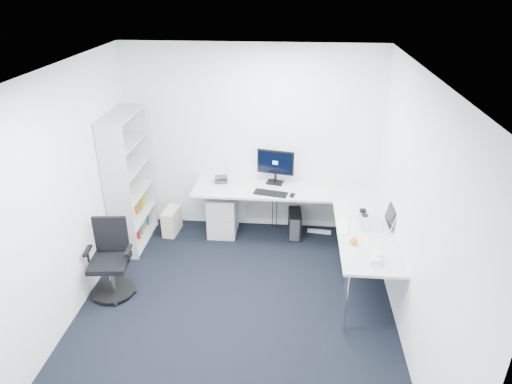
# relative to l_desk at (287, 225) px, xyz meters

# --- Properties ---
(ground) EXTENTS (4.20, 4.20, 0.00)m
(ground) POSITION_rel_l_desk_xyz_m (-0.55, -1.40, -0.39)
(ground) COLOR black
(ceiling) EXTENTS (4.20, 4.20, 0.00)m
(ceiling) POSITION_rel_l_desk_xyz_m (-0.55, -1.40, 2.31)
(ceiling) COLOR white
(wall_back) EXTENTS (3.60, 0.02, 2.70)m
(wall_back) POSITION_rel_l_desk_xyz_m (-0.55, 0.70, 0.96)
(wall_back) COLOR white
(wall_back) RESTS_ON ground
(wall_front) EXTENTS (3.60, 0.02, 2.70)m
(wall_front) POSITION_rel_l_desk_xyz_m (-0.55, -3.50, 0.96)
(wall_front) COLOR white
(wall_front) RESTS_ON ground
(wall_left) EXTENTS (0.02, 4.20, 2.70)m
(wall_left) POSITION_rel_l_desk_xyz_m (-2.35, -1.40, 0.96)
(wall_left) COLOR white
(wall_left) RESTS_ON ground
(wall_right) EXTENTS (0.02, 4.20, 2.70)m
(wall_right) POSITION_rel_l_desk_xyz_m (1.25, -1.40, 0.96)
(wall_right) COLOR white
(wall_right) RESTS_ON ground
(l_desk) EXTENTS (2.68, 1.50, 0.78)m
(l_desk) POSITION_rel_l_desk_xyz_m (0.00, 0.00, 0.00)
(l_desk) COLOR #BDBFBF
(l_desk) RESTS_ON ground
(drawer_pedestal) EXTENTS (0.40, 0.50, 0.62)m
(drawer_pedestal) POSITION_rel_l_desk_xyz_m (-0.96, 0.40, -0.08)
(drawer_pedestal) COLOR #BDBFBF
(drawer_pedestal) RESTS_ON ground
(bookshelf) EXTENTS (0.37, 0.95, 1.90)m
(bookshelf) POSITION_rel_l_desk_xyz_m (-2.17, 0.05, 0.56)
(bookshelf) COLOR #B4B7B7
(bookshelf) RESTS_ON ground
(task_chair) EXTENTS (0.58, 0.58, 0.94)m
(task_chair) POSITION_rel_l_desk_xyz_m (-2.06, -1.15, 0.08)
(task_chair) COLOR black
(task_chair) RESTS_ON ground
(black_pc_tower) EXTENTS (0.20, 0.41, 0.39)m
(black_pc_tower) POSITION_rel_l_desk_xyz_m (0.11, 0.40, -0.20)
(black_pc_tower) COLOR black
(black_pc_tower) RESTS_ON ground
(beige_pc_tower) EXTENTS (0.22, 0.41, 0.38)m
(beige_pc_tower) POSITION_rel_l_desk_xyz_m (-1.71, 0.33, -0.20)
(beige_pc_tower) COLOR beige
(beige_pc_tower) RESTS_ON ground
(power_strip) EXTENTS (0.35, 0.10, 0.04)m
(power_strip) POSITION_rel_l_desk_xyz_m (0.47, 0.50, -0.37)
(power_strip) COLOR white
(power_strip) RESTS_ON ground
(monitor) EXTENTS (0.55, 0.28, 0.51)m
(monitor) POSITION_rel_l_desk_xyz_m (-0.20, 0.51, 0.65)
(monitor) COLOR black
(monitor) RESTS_ON l_desk
(black_keyboard) EXTENTS (0.48, 0.25, 0.02)m
(black_keyboard) POSITION_rel_l_desk_xyz_m (-0.24, 0.15, 0.40)
(black_keyboard) COLOR black
(black_keyboard) RESTS_ON l_desk
(mouse) EXTENTS (0.08, 0.11, 0.03)m
(mouse) POSITION_rel_l_desk_xyz_m (0.05, 0.11, 0.41)
(mouse) COLOR black
(mouse) RESTS_ON l_desk
(desk_phone) EXTENTS (0.20, 0.20, 0.12)m
(desk_phone) POSITION_rel_l_desk_xyz_m (-0.97, 0.49, 0.45)
(desk_phone) COLOR #2F2F31
(desk_phone) RESTS_ON l_desk
(laptop) EXTENTS (0.38, 0.37, 0.26)m
(laptop) POSITION_rel_l_desk_xyz_m (1.00, -0.58, 0.52)
(laptop) COLOR silver
(laptop) RESTS_ON l_desk
(white_keyboard) EXTENTS (0.15, 0.40, 0.01)m
(white_keyboard) POSITION_rel_l_desk_xyz_m (0.67, -0.64, 0.40)
(white_keyboard) COLOR white
(white_keyboard) RESTS_ON l_desk
(headphones) EXTENTS (0.13, 0.20, 0.05)m
(headphones) POSITION_rel_l_desk_xyz_m (0.95, -0.32, 0.42)
(headphones) COLOR black
(headphones) RESTS_ON l_desk
(orange_fruit) EXTENTS (0.09, 0.09, 0.09)m
(orange_fruit) POSITION_rel_l_desk_xyz_m (0.75, -1.04, 0.44)
(orange_fruit) COLOR orange
(orange_fruit) RESTS_ON l_desk
(tissue_box) EXTENTS (0.13, 0.22, 0.07)m
(tissue_box) POSITION_rel_l_desk_xyz_m (0.93, -1.34, 0.43)
(tissue_box) COLOR white
(tissue_box) RESTS_ON l_desk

